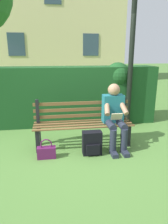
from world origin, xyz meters
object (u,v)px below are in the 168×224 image
Objects in this scene: handbag at (47,152)px; person_seated at (114,115)px; backpack at (92,143)px; park_bench at (83,122)px; lamp_post at (134,16)px.

person_seated is at bearing -166.57° from handbag.
handbag is at bearing 13.43° from person_seated.
person_seated is 2.82× the size of backpack.
handbag is (0.68, 0.47, -0.34)m from park_bench.
park_bench is 4.40× the size of backpack.
backpack is at bearing -177.56° from handbag.
park_bench is 1.56× the size of person_seated.
backpack is 0.79m from handbag.
handbag is 3.31m from lamp_post.
backpack is at bearing 29.70° from person_seated.
handbag is at bearing 35.72° from lamp_post.
handbag is at bearing 34.63° from park_bench.
lamp_post is at bearing -121.67° from person_seated.
person_seated is at bearing -150.30° from backpack.
person_seated is at bearing 58.33° from lamp_post.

